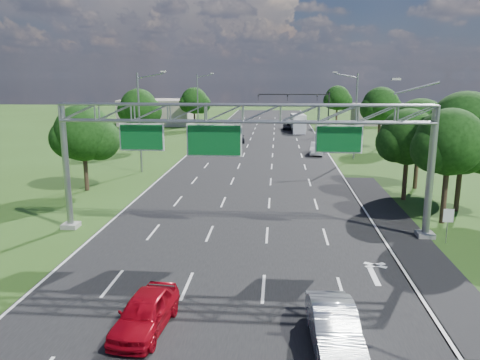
# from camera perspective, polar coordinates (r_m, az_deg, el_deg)

# --- Properties ---
(ground) EXTENTS (220.00, 220.00, 0.00)m
(ground) POSITION_cam_1_polar(r_m,az_deg,el_deg) (47.19, 1.64, 0.74)
(ground) COLOR #294615
(ground) RESTS_ON ground
(road) EXTENTS (18.00, 180.00, 0.02)m
(road) POSITION_cam_1_polar(r_m,az_deg,el_deg) (47.19, 1.64, 0.74)
(road) COLOR black
(road) RESTS_ON ground
(road_flare) EXTENTS (3.00, 30.00, 0.02)m
(road_flare) POSITION_cam_1_polar(r_m,az_deg,el_deg) (32.61, 18.40, -5.36)
(road_flare) COLOR black
(road_flare) RESTS_ON ground
(sign_gantry) EXTENTS (23.50, 1.00, 9.56)m
(sign_gantry) POSITION_cam_1_polar(r_m,az_deg,el_deg) (28.33, 0.52, 6.92)
(sign_gantry) COLOR gray
(sign_gantry) RESTS_ON ground
(regulatory_sign) EXTENTS (0.60, 0.08, 2.10)m
(regulatory_sign) POSITION_cam_1_polar(r_m,az_deg,el_deg) (30.05, 24.03, -4.33)
(regulatory_sign) COLOR gray
(regulatory_sign) RESTS_ON ground
(traffic_signal) EXTENTS (12.21, 0.24, 7.00)m
(traffic_signal) POSITION_cam_1_polar(r_m,az_deg,el_deg) (81.41, 8.29, 9.28)
(traffic_signal) COLOR black
(traffic_signal) RESTS_ON ground
(streetlight_l_near) EXTENTS (2.97, 0.22, 10.16)m
(streetlight_l_near) POSITION_cam_1_polar(r_m,az_deg,el_deg) (48.26, -11.96, 7.44)
(streetlight_l_near) COLOR gray
(streetlight_l_near) RESTS_ON ground
(streetlight_l_far) EXTENTS (2.97, 0.22, 10.16)m
(streetlight_l_far) POSITION_cam_1_polar(r_m,az_deg,el_deg) (82.36, -5.05, 9.69)
(streetlight_l_far) COLOR gray
(streetlight_l_far) RESTS_ON ground
(streetlight_r_mid) EXTENTS (2.97, 0.22, 10.16)m
(streetlight_r_mid) POSITION_cam_1_polar(r_m,az_deg,el_deg) (56.99, 13.75, 8.10)
(streetlight_r_mid) COLOR gray
(streetlight_r_mid) RESTS_ON ground
(tree_cluster_right) EXTENTS (9.91, 14.60, 8.68)m
(tree_cluster_right) POSITION_cam_1_polar(r_m,az_deg,el_deg) (37.71, 23.94, 4.85)
(tree_cluster_right) COLOR #2D2116
(tree_cluster_right) RESTS_ON ground
(tree_verge_la) EXTENTS (5.76, 4.80, 7.40)m
(tree_verge_la) POSITION_cam_1_polar(r_m,az_deg,el_deg) (41.76, -18.45, 5.17)
(tree_verge_la) COLOR #2D2116
(tree_verge_la) RESTS_ON ground
(tree_verge_lb) EXTENTS (5.76, 4.80, 8.06)m
(tree_verge_lb) POSITION_cam_1_polar(r_m,az_deg,el_deg) (63.96, -12.17, 8.48)
(tree_verge_lb) COLOR #2D2116
(tree_verge_lb) RESTS_ON ground
(tree_verge_lc) EXTENTS (5.76, 4.80, 7.62)m
(tree_verge_lc) POSITION_cam_1_polar(r_m,az_deg,el_deg) (87.62, -5.55, 9.45)
(tree_verge_lc) COLOR #2D2116
(tree_verge_lc) RESTS_ON ground
(tree_verge_rd) EXTENTS (5.76, 4.80, 8.28)m
(tree_verge_rd) POSITION_cam_1_polar(r_m,az_deg,el_deg) (65.74, 16.81, 8.53)
(tree_verge_rd) COLOR #2D2116
(tree_verge_rd) RESTS_ON ground
(tree_verge_re) EXTENTS (5.76, 4.80, 7.84)m
(tree_verge_re) POSITION_cam_1_polar(r_m,az_deg,el_deg) (95.00, 11.82, 9.62)
(tree_verge_re) COLOR #2D2116
(tree_verge_re) RESTS_ON ground
(building_left) EXTENTS (14.00, 10.00, 5.00)m
(building_left) POSITION_cam_1_polar(r_m,az_deg,el_deg) (97.48, -10.01, 8.18)
(building_left) COLOR gray
(building_left) RESTS_ON ground
(building_right) EXTENTS (12.00, 9.00, 4.00)m
(building_right) POSITION_cam_1_polar(r_m,az_deg,el_deg) (100.78, 17.12, 7.67)
(building_right) COLOR gray
(building_right) RESTS_ON ground
(red_coupe) EXTENTS (2.14, 4.47, 1.47)m
(red_coupe) POSITION_cam_1_polar(r_m,az_deg,el_deg) (19.17, -11.48, -15.53)
(red_coupe) COLOR #AC0716
(red_coupe) RESTS_ON ground
(silver_sedan) EXTENTS (1.86, 4.70, 1.52)m
(silver_sedan) POSITION_cam_1_polar(r_m,az_deg,el_deg) (18.17, 11.37, -17.11)
(silver_sedan) COLOR silver
(silver_sedan) RESTS_ON ground
(car_queue_b) EXTENTS (1.96, 4.22, 1.17)m
(car_queue_b) POSITION_cam_1_polar(r_m,az_deg,el_deg) (86.92, 5.90, 6.52)
(car_queue_b) COLOR black
(car_queue_b) RESTS_ON ground
(car_queue_c) EXTENTS (2.53, 4.97, 1.62)m
(car_queue_c) POSITION_cam_1_polar(r_m,az_deg,el_deg) (69.84, -0.31, 5.29)
(car_queue_c) COLOR black
(car_queue_c) RESTS_ON ground
(car_queue_d) EXTENTS (2.19, 4.77, 1.51)m
(car_queue_d) POSITION_cam_1_polar(r_m,az_deg,el_deg) (59.65, 9.40, 3.81)
(car_queue_d) COLOR silver
(car_queue_d) RESTS_ON ground
(box_truck) EXTENTS (2.65, 8.02, 2.99)m
(box_truck) POSITION_cam_1_polar(r_m,az_deg,el_deg) (83.89, 7.12, 6.85)
(box_truck) COLOR silver
(box_truck) RESTS_ON ground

